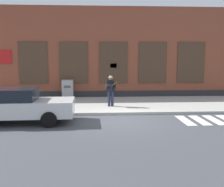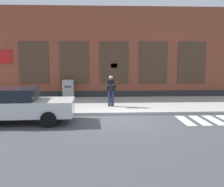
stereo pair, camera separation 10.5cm
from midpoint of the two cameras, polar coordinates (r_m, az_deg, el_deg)
ground_plane at (r=12.07m, az=2.05°, el=-5.86°), size 160.00×160.00×0.00m
sidewalk at (r=15.72m, az=0.75°, el=-2.38°), size 28.00×5.34×0.13m
building_backdrop at (r=20.13m, az=-0.20°, el=8.65°), size 28.00×4.06×6.29m
red_car at (r=12.17m, az=-19.73°, el=-2.50°), size 4.65×2.07×1.53m
busker at (r=14.60m, az=-0.54°, el=0.98°), size 0.71×0.54×1.72m
utility_box at (r=17.89m, az=-9.77°, el=0.97°), size 0.73×0.65×1.24m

